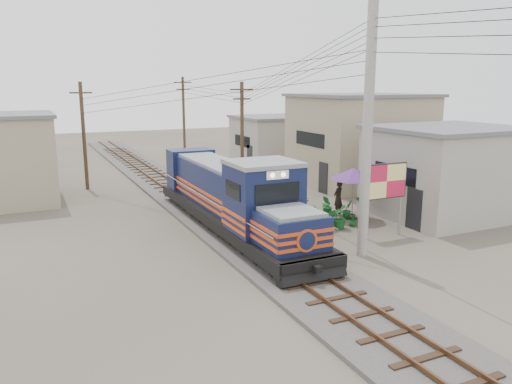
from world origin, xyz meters
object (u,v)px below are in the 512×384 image
billboard (386,183)px  vendor (338,198)px  locomotive (232,198)px  market_umbrella (354,174)px

billboard → vendor: bearing=86.0°
locomotive → billboard: bearing=-31.9°
locomotive → billboard: size_ratio=4.38×
billboard → vendor: billboard is taller
market_umbrella → vendor: (-0.20, 1.01, -1.44)m
billboard → vendor: size_ratio=1.83×
locomotive → market_umbrella: (6.50, -0.52, 0.73)m
locomotive → billboard: locomotive is taller
billboard → locomotive: bearing=149.0°
locomotive → market_umbrella: 6.56m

